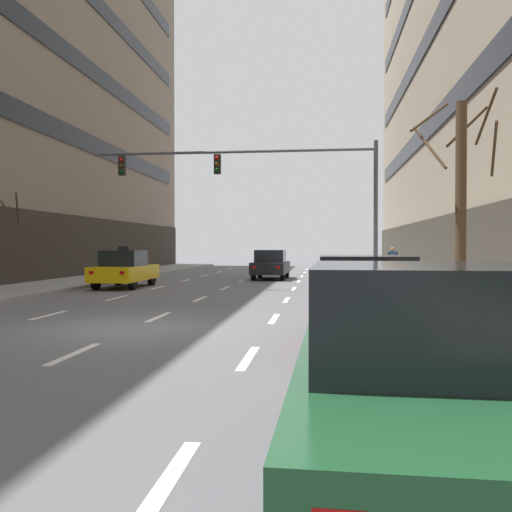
{
  "coord_description": "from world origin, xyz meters",
  "views": [
    {
      "loc": [
        4.28,
        -12.12,
        1.88
      ],
      "look_at": [
        0.56,
        19.0,
        1.3
      ],
      "focal_mm": 38.72,
      "sensor_mm": 36.0,
      "label": 1
    }
  ],
  "objects_px": {
    "car_parked_0": "(425,379)",
    "car_parked_1": "(364,301)",
    "taxi_driving_1": "(125,269)",
    "street_tree_1": "(460,202)",
    "car_driving_0": "(271,265)",
    "pedestrian_1": "(393,261)",
    "traffic_signal_0": "(268,179)"
  },
  "relations": [
    {
      "from": "car_parked_0",
      "to": "car_parked_1",
      "type": "height_order",
      "value": "car_parked_0"
    },
    {
      "from": "taxi_driving_1",
      "to": "street_tree_1",
      "type": "relative_size",
      "value": 0.81
    },
    {
      "from": "car_driving_0",
      "to": "car_parked_1",
      "type": "relative_size",
      "value": 0.98
    },
    {
      "from": "taxi_driving_1",
      "to": "car_parked_1",
      "type": "height_order",
      "value": "taxi_driving_1"
    },
    {
      "from": "street_tree_1",
      "to": "pedestrian_1",
      "type": "relative_size",
      "value": 3.29
    },
    {
      "from": "car_driving_0",
      "to": "car_parked_0",
      "type": "xyz_separation_m",
      "value": [
        3.66,
        -26.68,
        0.04
      ]
    },
    {
      "from": "car_parked_1",
      "to": "pedestrian_1",
      "type": "distance_m",
      "value": 17.93
    },
    {
      "from": "car_parked_0",
      "to": "street_tree_1",
      "type": "bearing_deg",
      "value": 75.05
    },
    {
      "from": "pedestrian_1",
      "to": "taxi_driving_1",
      "type": "bearing_deg",
      "value": -160.81
    },
    {
      "from": "pedestrian_1",
      "to": "car_parked_1",
      "type": "bearing_deg",
      "value": -98.75
    },
    {
      "from": "car_driving_0",
      "to": "traffic_signal_0",
      "type": "bearing_deg",
      "value": -85.53
    },
    {
      "from": "car_parked_0",
      "to": "pedestrian_1",
      "type": "relative_size",
      "value": 2.79
    },
    {
      "from": "taxi_driving_1",
      "to": "car_parked_1",
      "type": "bearing_deg",
      "value": -54.38
    },
    {
      "from": "car_parked_0",
      "to": "car_parked_1",
      "type": "bearing_deg",
      "value": 89.99
    },
    {
      "from": "car_driving_0",
      "to": "car_parked_1",
      "type": "distance_m",
      "value": 20.84
    },
    {
      "from": "car_parked_0",
      "to": "street_tree_1",
      "type": "relative_size",
      "value": 0.85
    },
    {
      "from": "car_parked_1",
      "to": "car_driving_0",
      "type": "bearing_deg",
      "value": 100.13
    },
    {
      "from": "car_driving_0",
      "to": "car_parked_1",
      "type": "height_order",
      "value": "car_parked_1"
    },
    {
      "from": "taxi_driving_1",
      "to": "traffic_signal_0",
      "type": "distance_m",
      "value": 7.63
    },
    {
      "from": "pedestrian_1",
      "to": "street_tree_1",
      "type": "bearing_deg",
      "value": -90.68
    },
    {
      "from": "traffic_signal_0",
      "to": "car_parked_1",
      "type": "bearing_deg",
      "value": -76.74
    },
    {
      "from": "street_tree_1",
      "to": "pedestrian_1",
      "type": "height_order",
      "value": "street_tree_1"
    },
    {
      "from": "taxi_driving_1",
      "to": "pedestrian_1",
      "type": "relative_size",
      "value": 2.68
    },
    {
      "from": "traffic_signal_0",
      "to": "car_driving_0",
      "type": "bearing_deg",
      "value": 94.47
    },
    {
      "from": "car_parked_0",
      "to": "pedestrian_1",
      "type": "bearing_deg",
      "value": 83.48
    },
    {
      "from": "car_driving_0",
      "to": "taxi_driving_1",
      "type": "relative_size",
      "value": 0.99
    },
    {
      "from": "car_parked_0",
      "to": "pedestrian_1",
      "type": "distance_m",
      "value": 24.04
    },
    {
      "from": "traffic_signal_0",
      "to": "street_tree_1",
      "type": "bearing_deg",
      "value": -59.73
    },
    {
      "from": "car_parked_1",
      "to": "traffic_signal_0",
      "type": "xyz_separation_m",
      "value": [
        -3.08,
        13.09,
        3.92
      ]
    },
    {
      "from": "car_driving_0",
      "to": "street_tree_1",
      "type": "distance_m",
      "value": 18.32
    },
    {
      "from": "taxi_driving_1",
      "to": "pedestrian_1",
      "type": "bearing_deg",
      "value": 19.19
    },
    {
      "from": "car_parked_1",
      "to": "street_tree_1",
      "type": "distance_m",
      "value": 4.77
    }
  ]
}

